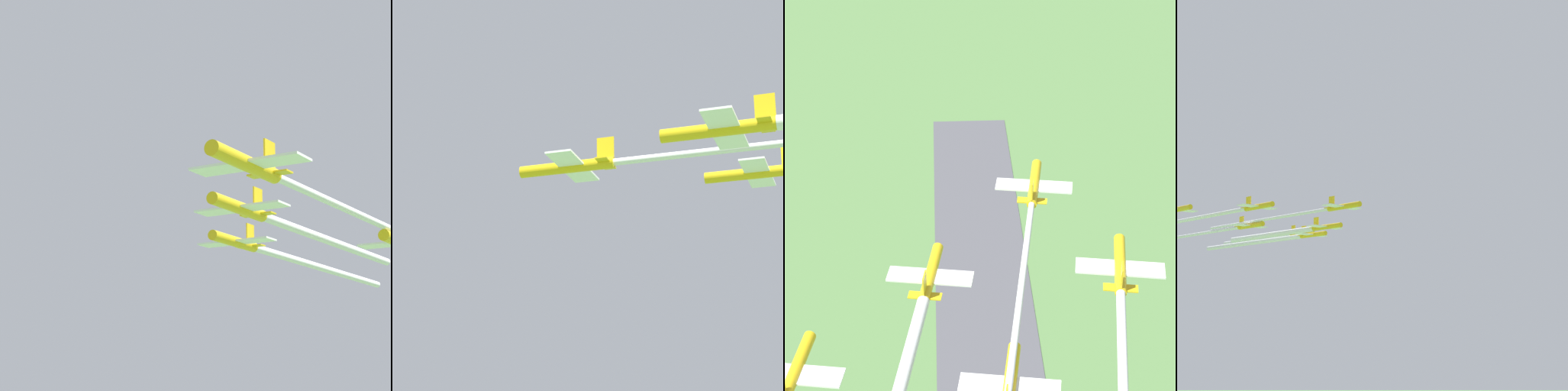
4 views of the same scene
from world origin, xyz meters
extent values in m
cylinder|color=gold|center=(-11.97, -55.12, 109.82)|extent=(6.53, 9.65, 1.28)
cube|color=white|center=(-11.61, -55.72, 109.82)|extent=(9.84, 7.47, 0.21)
cube|color=gold|center=(-9.74, -58.82, 111.42)|extent=(1.11, 1.68, 2.57)
cube|color=gold|center=(-9.74, -58.82, 109.82)|extent=(3.86, 3.03, 0.14)
cylinder|color=gold|center=(-11.72, -76.14, 107.78)|extent=(6.53, 9.65, 1.28)
cube|color=white|center=(-11.36, -76.74, 107.78)|extent=(9.84, 7.47, 0.21)
cube|color=gold|center=(-9.49, -79.84, 109.39)|extent=(1.11, 1.68, 2.57)
cube|color=gold|center=(-9.49, -79.84, 107.78)|extent=(3.86, 3.03, 0.14)
cylinder|color=gold|center=(6.52, -65.12, 110.69)|extent=(6.53, 9.65, 1.28)
cube|color=white|center=(6.88, -65.72, 110.69)|extent=(9.84, 7.47, 0.21)
cube|color=gold|center=(8.75, -68.82, 112.29)|extent=(1.11, 1.68, 2.57)
cube|color=gold|center=(8.75, -68.82, 110.69)|extent=(3.86, 3.03, 0.14)
cylinder|color=gold|center=(-11.48, -97.16, 108.20)|extent=(6.53, 9.65, 1.28)
cube|color=white|center=(-11.12, -97.76, 108.20)|extent=(9.84, 7.47, 0.21)
cylinder|color=gold|center=(6.77, -86.14, 108.81)|extent=(6.53, 9.65, 1.28)
cube|color=white|center=(7.13, -86.74, 108.81)|extent=(9.84, 7.47, 0.21)
cylinder|color=white|center=(3.66, -80.99, 109.82)|extent=(26.46, 43.13, 0.74)
camera|label=1|loc=(-73.32, -19.06, 91.01)|focal=85.00mm
camera|label=2|loc=(-70.98, -126.97, 76.69)|focal=85.00mm
camera|label=3|loc=(45.25, -140.79, 170.59)|focal=85.00mm
camera|label=4|loc=(21.26, 113.63, 82.76)|focal=70.00mm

